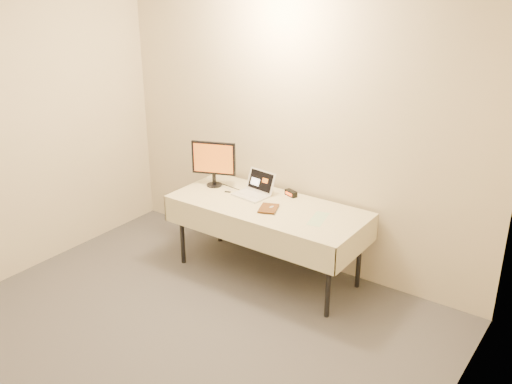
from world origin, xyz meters
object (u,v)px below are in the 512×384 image
Objects in this scene: monitor at (214,160)px; book at (260,198)px; table at (267,211)px; laptop at (255,189)px.

book is at bearing -38.22° from monitor.
laptop is at bearing 150.43° from table.
monitor reaches higher than laptop.
monitor is at bearing 172.70° from table.
monitor is (-0.71, 0.09, 0.33)m from table.
monitor is at bearing 142.47° from book.
laptop is at bearing -16.22° from monitor.
table is at bearing -28.89° from monitor.
laptop reaches higher than book.
table is at bearing -22.09° from laptop.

